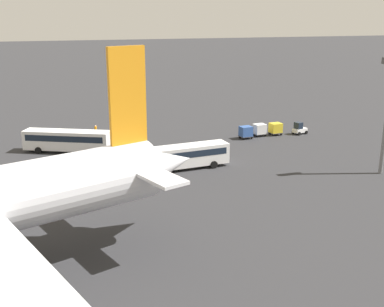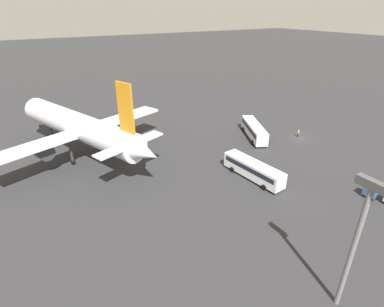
{
  "view_description": "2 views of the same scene",
  "coord_description": "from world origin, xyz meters",
  "views": [
    {
      "loc": [
        9.02,
        80.1,
        19.97
      ],
      "look_at": [
        -8.35,
        25.01,
        3.03
      ],
      "focal_mm": 45.0,
      "sensor_mm": 36.0,
      "label": 1
    },
    {
      "loc": [
        -42.31,
        54.97,
        27.68
      ],
      "look_at": [
        -1.43,
        30.32,
        4.27
      ],
      "focal_mm": 28.0,
      "sensor_mm": 36.0,
      "label": 2
    }
  ],
  "objects": [
    {
      "name": "cargo_cart_blue",
      "position": [
        -22.53,
        9.48,
        1.19
      ],
      "size": [
        2.16,
        1.88,
        2.06
      ],
      "rotation": [
        0.0,
        0.0,
        0.11
      ],
      "color": "#38383D",
      "rests_on": "ground"
    },
    {
      "name": "ground_plane",
      "position": [
        0.0,
        0.0,
        0.0
      ],
      "size": [
        600.0,
        600.0,
        0.0
      ],
      "primitive_type": "plane",
      "color": "#2D2D30"
    },
    {
      "name": "shuttle_bus_far",
      "position": [
        -8.21,
        21.71,
        1.89
      ],
      "size": [
        12.54,
        3.94,
        3.14
      ],
      "rotation": [
        0.0,
        0.0,
        0.1
      ],
      "color": "white",
      "rests_on": "ground"
    },
    {
      "name": "light_pole",
      "position": [
        -31.97,
        31.17,
        9.31
      ],
      "size": [
        2.8,
        0.7,
        14.84
      ],
      "color": "slate",
      "rests_on": "ground"
    },
    {
      "name": "airplane",
      "position": [
        16.21,
        45.49,
        6.55
      ],
      "size": [
        42.18,
        35.9,
        17.4
      ],
      "rotation": [
        0.0,
        0.0,
        0.35
      ],
      "color": "silver",
      "rests_on": "ground"
    },
    {
      "name": "shuttle_bus_near",
      "position": [
        5.98,
        8.9,
        1.96
      ],
      "size": [
        12.76,
        7.93,
        3.27
      ],
      "rotation": [
        0.0,
        0.0,
        -0.44
      ],
      "color": "white",
      "rests_on": "ground"
    },
    {
      "name": "worker_person",
      "position": [
        0.78,
        -0.32,
        0.87
      ],
      "size": [
        0.38,
        0.38,
        1.74
      ],
      "color": "#1E1E2D",
      "rests_on": "ground"
    }
  ]
}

